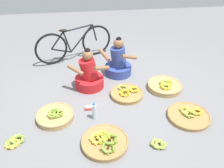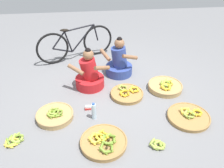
{
  "view_description": "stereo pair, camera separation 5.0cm",
  "coord_description": "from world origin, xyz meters",
  "px_view_note": "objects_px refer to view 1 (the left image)",
  "views": [
    {
      "loc": [
        -0.39,
        -3.22,
        2.4
      ],
      "look_at": [
        0.0,
        -0.2,
        0.35
      ],
      "focal_mm": 36.84,
      "sensor_mm": 36.0,
      "label": 1
    },
    {
      "loc": [
        -0.34,
        -3.23,
        2.4
      ],
      "look_at": [
        0.0,
        -0.2,
        0.35
      ],
      "focal_mm": 36.84,
      "sensor_mm": 36.0,
      "label": 2
    }
  ],
  "objects_px": {
    "banana_basket_back_left": "(127,93)",
    "loose_bananas_near_bicycle": "(15,141)",
    "vendor_woman_behind": "(118,63)",
    "banana_basket_front_left": "(165,86)",
    "bicycle_leaning": "(75,44)",
    "vendor_woman_front": "(89,75)",
    "banana_basket_front_center": "(189,115)",
    "packet_carton_stack": "(90,108)",
    "water_bottle": "(94,111)",
    "banana_basket_back_right": "(105,142)",
    "banana_basket_front_right": "(55,116)",
    "loose_bananas_mid_right": "(159,144)"
  },
  "relations": [
    {
      "from": "banana_basket_front_center",
      "to": "loose_bananas_near_bicycle",
      "type": "height_order",
      "value": "banana_basket_front_center"
    },
    {
      "from": "banana_basket_back_right",
      "to": "banana_basket_front_left",
      "type": "xyz_separation_m",
      "value": [
        1.21,
        1.16,
        0.01
      ]
    },
    {
      "from": "vendor_woman_front",
      "to": "banana_basket_back_right",
      "type": "relative_size",
      "value": 1.2
    },
    {
      "from": "bicycle_leaning",
      "to": "packet_carton_stack",
      "type": "distance_m",
      "value": 1.83
    },
    {
      "from": "vendor_woman_behind",
      "to": "loose_bananas_mid_right",
      "type": "relative_size",
      "value": 3.21
    },
    {
      "from": "banana_basket_front_left",
      "to": "loose_bananas_near_bicycle",
      "type": "relative_size",
      "value": 2.2
    },
    {
      "from": "banana_basket_front_right",
      "to": "water_bottle",
      "type": "distance_m",
      "value": 0.6
    },
    {
      "from": "bicycle_leaning",
      "to": "water_bottle",
      "type": "distance_m",
      "value": 2.04
    },
    {
      "from": "loose_bananas_near_bicycle",
      "to": "packet_carton_stack",
      "type": "bearing_deg",
      "value": 28.79
    },
    {
      "from": "banana_basket_front_center",
      "to": "banana_basket_back_left",
      "type": "height_order",
      "value": "banana_basket_back_left"
    },
    {
      "from": "bicycle_leaning",
      "to": "banana_basket_back_right",
      "type": "relative_size",
      "value": 2.55
    },
    {
      "from": "vendor_woman_behind",
      "to": "banana_basket_back_right",
      "type": "distance_m",
      "value": 1.85
    },
    {
      "from": "vendor_woman_front",
      "to": "packet_carton_stack",
      "type": "bearing_deg",
      "value": -92.08
    },
    {
      "from": "loose_bananas_mid_right",
      "to": "banana_basket_back_left",
      "type": "bearing_deg",
      "value": 100.72
    },
    {
      "from": "vendor_woman_front",
      "to": "banana_basket_back_left",
      "type": "relative_size",
      "value": 1.35
    },
    {
      "from": "loose_bananas_near_bicycle",
      "to": "banana_basket_back_right",
      "type": "bearing_deg",
      "value": -8.37
    },
    {
      "from": "loose_bananas_near_bicycle",
      "to": "loose_bananas_mid_right",
      "type": "relative_size",
      "value": 1.15
    },
    {
      "from": "vendor_woman_behind",
      "to": "banana_basket_front_left",
      "type": "bearing_deg",
      "value": -39.57
    },
    {
      "from": "banana_basket_front_center",
      "to": "vendor_woman_front",
      "type": "bearing_deg",
      "value": 144.5
    },
    {
      "from": "banana_basket_front_right",
      "to": "banana_basket_back_left",
      "type": "relative_size",
      "value": 1.0
    },
    {
      "from": "banana_basket_back_left",
      "to": "banana_basket_back_right",
      "type": "bearing_deg",
      "value": -115.35
    },
    {
      "from": "vendor_woman_front",
      "to": "loose_bananas_mid_right",
      "type": "xyz_separation_m",
      "value": [
        0.84,
        -1.53,
        -0.21
      ]
    },
    {
      "from": "vendor_woman_behind",
      "to": "packet_carton_stack",
      "type": "relative_size",
      "value": 4.54
    },
    {
      "from": "banana_basket_back_right",
      "to": "bicycle_leaning",
      "type": "bearing_deg",
      "value": 98.57
    },
    {
      "from": "banana_basket_back_left",
      "to": "banana_basket_front_center",
      "type": "bearing_deg",
      "value": -38.97
    },
    {
      "from": "vendor_woman_behind",
      "to": "loose_bananas_near_bicycle",
      "type": "height_order",
      "value": "vendor_woman_behind"
    },
    {
      "from": "vendor_woman_front",
      "to": "banana_basket_back_right",
      "type": "height_order",
      "value": "vendor_woman_front"
    },
    {
      "from": "vendor_woman_front",
      "to": "banana_basket_front_center",
      "type": "height_order",
      "value": "vendor_woman_front"
    },
    {
      "from": "banana_basket_front_right",
      "to": "banana_basket_front_left",
      "type": "relative_size",
      "value": 0.92
    },
    {
      "from": "vendor_woman_behind",
      "to": "water_bottle",
      "type": "height_order",
      "value": "vendor_woman_behind"
    },
    {
      "from": "banana_basket_back_right",
      "to": "loose_bananas_near_bicycle",
      "type": "distance_m",
      "value": 1.21
    },
    {
      "from": "banana_basket_front_right",
      "to": "vendor_woman_front",
      "type": "bearing_deg",
      "value": 55.1
    },
    {
      "from": "bicycle_leaning",
      "to": "banana_basket_front_left",
      "type": "bearing_deg",
      "value": -40.84
    },
    {
      "from": "banana_basket_front_left",
      "to": "vendor_woman_front",
      "type": "bearing_deg",
      "value": 169.65
    },
    {
      "from": "vendor_woman_behind",
      "to": "loose_bananas_mid_right",
      "type": "xyz_separation_m",
      "value": [
        0.26,
        -1.91,
        -0.22
      ]
    },
    {
      "from": "bicycle_leaning",
      "to": "banana_basket_front_center",
      "type": "height_order",
      "value": "bicycle_leaning"
    },
    {
      "from": "banana_basket_back_right",
      "to": "water_bottle",
      "type": "xyz_separation_m",
      "value": [
        -0.1,
        0.53,
        0.09
      ]
    },
    {
      "from": "vendor_woman_front",
      "to": "banana_basket_front_right",
      "type": "distance_m",
      "value": 1.0
    },
    {
      "from": "vendor_woman_front",
      "to": "loose_bananas_near_bicycle",
      "type": "height_order",
      "value": "vendor_woman_front"
    },
    {
      "from": "banana_basket_front_left",
      "to": "loose_bananas_mid_right",
      "type": "distance_m",
      "value": 1.38
    },
    {
      "from": "loose_bananas_near_bicycle",
      "to": "banana_basket_back_left",
      "type": "bearing_deg",
      "value": 27.05
    },
    {
      "from": "vendor_woman_behind",
      "to": "bicycle_leaning",
      "type": "relative_size",
      "value": 0.48
    },
    {
      "from": "vendor_woman_front",
      "to": "bicycle_leaning",
      "type": "xyz_separation_m",
      "value": [
        -0.25,
        1.13,
        0.12
      ]
    },
    {
      "from": "banana_basket_back_left",
      "to": "loose_bananas_near_bicycle",
      "type": "xyz_separation_m",
      "value": [
        -1.69,
        -0.86,
        -0.01
      ]
    },
    {
      "from": "vendor_woman_behind",
      "to": "banana_basket_back_left",
      "type": "relative_size",
      "value": 1.37
    },
    {
      "from": "vendor_woman_front",
      "to": "packet_carton_stack",
      "type": "height_order",
      "value": "vendor_woman_front"
    },
    {
      "from": "banana_basket_front_left",
      "to": "packet_carton_stack",
      "type": "relative_size",
      "value": 3.58
    },
    {
      "from": "bicycle_leaning",
      "to": "banana_basket_front_right",
      "type": "relative_size",
      "value": 2.85
    },
    {
      "from": "banana_basket_back_left",
      "to": "loose_bananas_mid_right",
      "type": "bearing_deg",
      "value": -79.28
    },
    {
      "from": "banana_basket_back_right",
      "to": "packet_carton_stack",
      "type": "bearing_deg",
      "value": 101.65
    }
  ]
}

